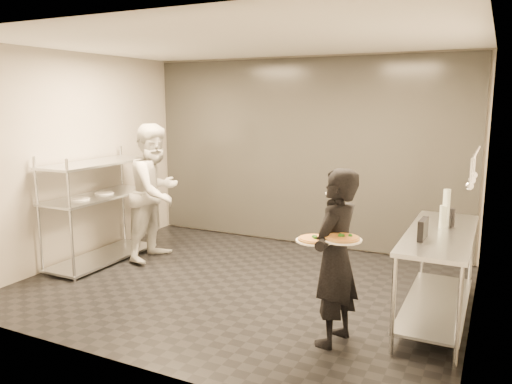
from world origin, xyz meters
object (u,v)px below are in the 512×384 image
at_px(prep_counter, 438,261).
at_px(pizza_plate_near, 314,240).
at_px(waiter, 335,258).
at_px(bottle_green, 447,202).
at_px(salad_plate, 339,191).
at_px(pos_monitor, 423,229).
at_px(chef, 156,192).
at_px(pizza_plate_far, 342,238).
at_px(bottle_clear, 443,217).
at_px(pass_rack, 100,206).
at_px(bottle_dark, 452,218).

height_order(prep_counter, pizza_plate_near, pizza_plate_near).
height_order(waiter, bottle_green, waiter).
relative_size(salad_plate, pos_monitor, 0.95).
bearing_deg(chef, waiter, -114.46).
relative_size(waiter, pizza_plate_far, 4.85).
distance_m(waiter, bottle_clear, 1.31).
bearing_deg(prep_counter, pos_monitor, -109.02).
relative_size(bottle_green, bottle_clear, 1.26).
xyz_separation_m(pass_rack, pos_monitor, (4.21, -0.35, 0.25)).
xyz_separation_m(pizza_plate_near, bottle_green, (0.87, 1.88, 0.06)).
bearing_deg(bottle_green, bottle_clear, -87.44).
relative_size(pass_rack, pos_monitor, 6.13).
height_order(pizza_plate_near, pizza_plate_far, pizza_plate_far).
height_order(pass_rack, pos_monitor, pass_rack).
relative_size(pizza_plate_far, bottle_dark, 1.74).
distance_m(pass_rack, pizza_plate_near, 3.60).
bearing_deg(salad_plate, prep_counter, 34.96).
relative_size(pizza_plate_near, salad_plate, 1.29).
xyz_separation_m(pass_rack, bottle_clear, (4.33, 0.17, 0.26)).
bearing_deg(bottle_green, pos_monitor, -94.41).
xyz_separation_m(prep_counter, bottle_green, (-0.03, 0.80, 0.44)).
height_order(pizza_plate_far, pos_monitor, pos_monitor).
relative_size(bottle_green, bottle_dark, 1.50).
xyz_separation_m(salad_plate, bottle_dark, (0.92, 0.82, -0.33)).
bearing_deg(chef, pizza_plate_far, -116.69).
xyz_separation_m(bottle_green, bottle_clear, (0.03, -0.64, -0.03)).
bearing_deg(bottle_dark, salad_plate, -138.25).
distance_m(pizza_plate_far, bottle_clear, 1.40).
height_order(pass_rack, prep_counter, pass_rack).
distance_m(waiter, bottle_green, 1.85).
xyz_separation_m(pass_rack, pizza_plate_near, (3.43, -1.08, 0.24)).
bearing_deg(pos_monitor, salad_plate, -159.14).
height_order(pass_rack, bottle_dark, pass_rack).
distance_m(pizza_plate_far, bottle_green, 1.97).
relative_size(chef, salad_plate, 7.51).
bearing_deg(pass_rack, bottle_clear, 2.21).
xyz_separation_m(bottle_green, bottle_dark, (0.11, -0.57, -0.05)).
height_order(salad_plate, bottle_green, salad_plate).
bearing_deg(bottle_clear, waiter, -126.96).
bearing_deg(prep_counter, chef, 173.23).
relative_size(prep_counter, salad_plate, 7.27).
distance_m(pass_rack, salad_plate, 3.58).
relative_size(waiter, pos_monitor, 6.12).
height_order(bottle_clear, bottle_dark, bottle_clear).
height_order(prep_counter, salad_plate, salad_plate).
bearing_deg(pizza_plate_far, salad_plate, 110.87).
xyz_separation_m(salad_plate, pos_monitor, (0.73, 0.24, -0.33)).
bearing_deg(salad_plate, pizza_plate_far, -69.13).
height_order(prep_counter, bottle_clear, bottle_clear).
bearing_deg(pizza_plate_near, bottle_green, 65.19).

